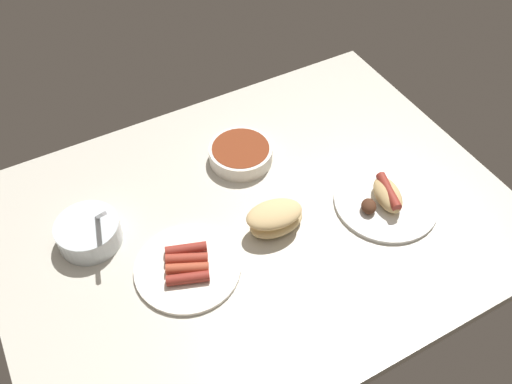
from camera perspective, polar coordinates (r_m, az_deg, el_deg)
name	(u,v)px	position (r cm, az deg, el deg)	size (l,w,h in cm)	color
ground_plane	(256,221)	(132.11, -0.03, -3.03)	(120.00, 90.00, 3.00)	beige
bread_stack	(275,218)	(126.25, 2.02, -2.71)	(14.70, 9.89, 7.20)	#E5C689
plate_sausages	(188,266)	(122.48, -7.13, -7.68)	(23.61, 23.61, 3.33)	white
bowl_coleslaw	(89,232)	(129.84, -17.00, -3.96)	(14.54, 14.59, 15.22)	silver
plate_hotdog_assembled	(386,199)	(136.06, 13.32, -0.75)	(25.14, 25.14, 5.61)	white
bowl_chili	(241,153)	(142.10, -1.60, 4.05)	(16.47, 16.47, 4.32)	white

